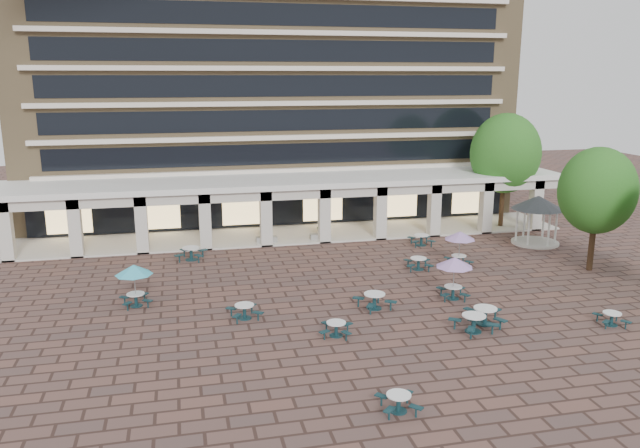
# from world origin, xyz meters

# --- Properties ---
(ground) EXTENTS (120.00, 120.00, 0.00)m
(ground) POSITION_xyz_m (0.00, 0.00, 0.00)
(ground) COLOR brown
(ground) RESTS_ON ground
(apartment_building) EXTENTS (40.00, 15.50, 25.20)m
(apartment_building) POSITION_xyz_m (0.00, 25.47, 12.60)
(apartment_building) COLOR #947A53
(apartment_building) RESTS_ON ground
(retail_arcade) EXTENTS (42.00, 6.60, 4.40)m
(retail_arcade) POSITION_xyz_m (0.00, 14.80, 3.00)
(retail_arcade) COLOR white
(retail_arcade) RESTS_ON ground
(picnic_table_1) EXTENTS (1.56, 1.56, 0.67)m
(picnic_table_1) POSITION_xyz_m (-0.62, -11.00, 0.40)
(picnic_table_1) COLOR #13353B
(picnic_table_1) RESTS_ON ground
(picnic_table_2) EXTENTS (2.25, 2.25, 0.85)m
(picnic_table_2) POSITION_xyz_m (6.22, -4.27, 0.51)
(picnic_table_2) COLOR #13353B
(picnic_table_2) RESTS_ON ground
(picnic_table_3) EXTENTS (1.66, 1.66, 0.65)m
(picnic_table_3) POSITION_xyz_m (12.14, -5.74, 0.39)
(picnic_table_3) COLOR #13353B
(picnic_table_3) RESTS_ON ground
(picnic_table_4) EXTENTS (1.95, 1.95, 2.25)m
(picnic_table_4) POSITION_xyz_m (-10.44, 2.02, 1.91)
(picnic_table_4) COLOR #13353B
(picnic_table_4) RESTS_ON ground
(picnic_table_5) EXTENTS (1.82, 1.82, 0.68)m
(picnic_table_5) POSITION_xyz_m (-1.17, -4.03, 0.41)
(picnic_table_5) COLOR #13353B
(picnic_table_5) RESTS_ON ground
(picnic_table_6) EXTENTS (2.02, 2.02, 2.33)m
(picnic_table_6) POSITION_xyz_m (6.21, -0.64, 1.98)
(picnic_table_6) COLOR #13353B
(picnic_table_6) RESTS_ON ground
(picnic_table_7) EXTENTS (2.14, 2.14, 0.84)m
(picnic_table_7) POSITION_xyz_m (5.26, -5.00, 0.50)
(picnic_table_7) COLOR #13353B
(picnic_table_7) RESTS_ON ground
(picnic_table_8) EXTENTS (1.83, 1.83, 0.73)m
(picnic_table_8) POSITION_xyz_m (-5.08, -0.95, 0.44)
(picnic_table_8) COLOR #13353B
(picnic_table_8) RESTS_ON ground
(picnic_table_9) EXTENTS (2.15, 2.15, 0.83)m
(picnic_table_9) POSITION_xyz_m (1.63, -1.09, 0.50)
(picnic_table_9) COLOR #13353B
(picnic_table_9) RESTS_ON ground
(picnic_table_10) EXTENTS (1.93, 1.93, 0.76)m
(picnic_table_10) POSITION_xyz_m (6.33, 4.70, 0.45)
(picnic_table_10) COLOR #13353B
(picnic_table_10) RESTS_ON ground
(picnic_table_11) EXTENTS (1.95, 1.95, 2.25)m
(picnic_table_11) POSITION_xyz_m (9.10, 4.85, 1.91)
(picnic_table_11) COLOR #13353B
(picnic_table_11) RESTS_ON ground
(picnic_table_12) EXTENTS (2.22, 2.22, 0.85)m
(picnic_table_12) POSITION_xyz_m (-7.41, 9.95, 0.51)
(picnic_table_12) COLOR #13353B
(picnic_table_12) RESTS_ON ground
(picnic_table_13) EXTENTS (1.85, 1.85, 0.77)m
(picnic_table_13) POSITION_xyz_m (8.64, 10.00, 0.46)
(picnic_table_13) COLOR #13353B
(picnic_table_13) RESTS_ON ground
(gazebo) EXTENTS (3.73, 3.73, 3.47)m
(gazebo) POSITION_xyz_m (16.81, 8.65, 2.61)
(gazebo) COLOR beige
(gazebo) RESTS_ON ground
(tree_east_a) EXTENTS (4.60, 4.60, 7.66)m
(tree_east_a) POSITION_xyz_m (16.68, 2.28, 5.00)
(tree_east_a) COLOR #42291A
(tree_east_a) RESTS_ON ground
(tree_east_c) EXTENTS (5.40, 5.40, 9.00)m
(tree_east_c) POSITION_xyz_m (16.87, 13.77, 5.88)
(tree_east_c) COLOR #42291A
(tree_east_c) RESTS_ON ground
(planter_left) EXTENTS (1.50, 0.74, 1.25)m
(planter_left) POSITION_xyz_m (-2.03, 12.90, 0.50)
(planter_left) COLOR #999994
(planter_left) RESTS_ON ground
(planter_right) EXTENTS (1.50, 0.71, 1.23)m
(planter_right) POSITION_xyz_m (1.94, 12.90, 0.48)
(planter_right) COLOR #999994
(planter_right) RESTS_ON ground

